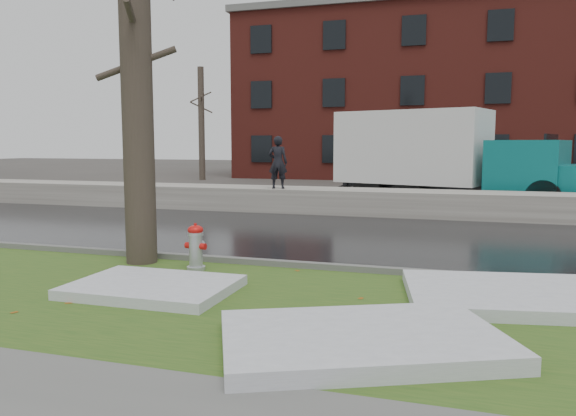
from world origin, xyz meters
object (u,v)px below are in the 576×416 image
(box_truck, at_px, (440,155))
(worker, at_px, (278,162))
(tree, at_px, (136,68))
(fire_hydrant, at_px, (196,245))

(box_truck, relative_size, worker, 6.15)
(tree, bearing_deg, worker, 90.32)
(tree, distance_m, worker, 7.90)
(box_truck, xyz_separation_m, worker, (-4.57, -4.09, -0.18))
(fire_hydrant, height_order, tree, tree)
(box_truck, bearing_deg, tree, -93.22)
(worker, bearing_deg, box_truck, -145.06)
(tree, distance_m, box_truck, 12.72)
(tree, bearing_deg, box_truck, 68.95)
(fire_hydrant, distance_m, box_truck, 12.54)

